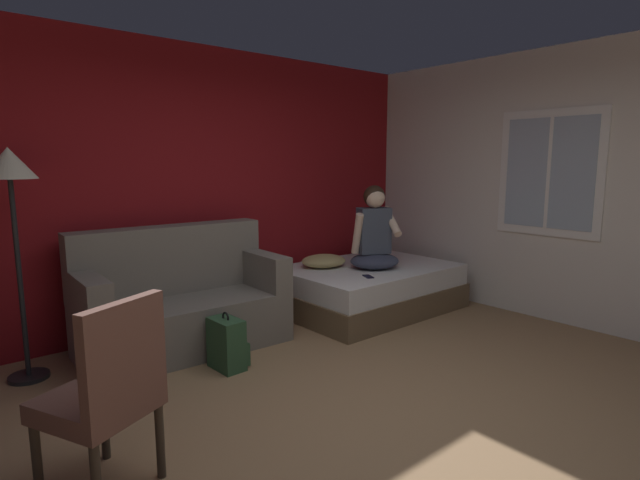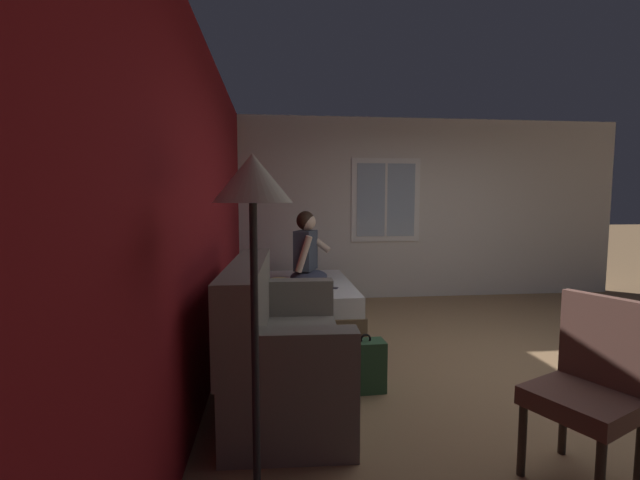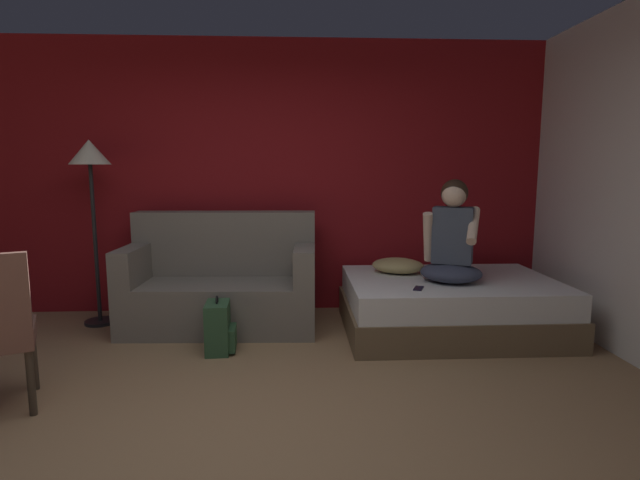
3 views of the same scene
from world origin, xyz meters
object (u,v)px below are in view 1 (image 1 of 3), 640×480
couch (181,302)px  throw_pillow (324,261)px  floor_lamp (11,186)px  bed (368,288)px  backpack (228,344)px  cell_phone (368,276)px  person_seated (374,235)px  side_chair (107,390)px

couch → throw_pillow: couch is taller
floor_lamp → couch: bearing=-5.8°
floor_lamp → bed: bearing=-6.8°
backpack → floor_lamp: 1.92m
throw_pillow → cell_phone: 0.63m
bed → person_seated: 0.61m
cell_phone → couch: bearing=2.3°
bed → cell_phone: (-0.38, -0.36, 0.25)m
throw_pillow → cell_phone: (0.04, -0.62, -0.07)m
throw_pillow → cell_phone: size_ratio=3.33×
side_chair → backpack: bearing=38.7°
bed → couch: couch is taller
couch → throw_pillow: 1.63m
side_chair → person_seated: 3.38m
floor_lamp → backpack: bearing=-32.8°
couch → side_chair: (-1.12, -1.62, 0.14)m
person_seated → backpack: 2.07m
backpack → bed: bearing=11.7°
throw_pillow → cell_phone: bearing=-86.2°
bed → cell_phone: 0.58m
throw_pillow → floor_lamp: bearing=177.4°
side_chair → throw_pillow: size_ratio=2.04×
throw_pillow → side_chair: bearing=-149.5°
cell_phone → bed: bearing=-113.2°
throw_pillow → floor_lamp: floor_lamp is taller
bed → couch: bearing=172.7°
backpack → couch: bearing=95.5°
side_chair → person_seated: size_ratio=1.12×
couch → throw_pillow: size_ratio=3.61×
bed → couch: 2.07m
couch → person_seated: size_ratio=1.98×
bed → side_chair: (-3.16, -1.36, 0.30)m
floor_lamp → side_chair: bearing=-88.4°
person_seated → cell_phone: size_ratio=6.08×
side_chair → person_seated: person_seated is taller
backpack → cell_phone: (1.60, 0.05, 0.29)m
side_chair → couch: bearing=55.4°
cell_phone → floor_lamp: (-2.83, 0.75, 0.94)m
throw_pillow → backpack: bearing=-156.8°
throw_pillow → floor_lamp: (-2.79, 0.13, 0.88)m
side_chair → cell_phone: bearing=19.6°
couch → throw_pillow: bearing=-0.3°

